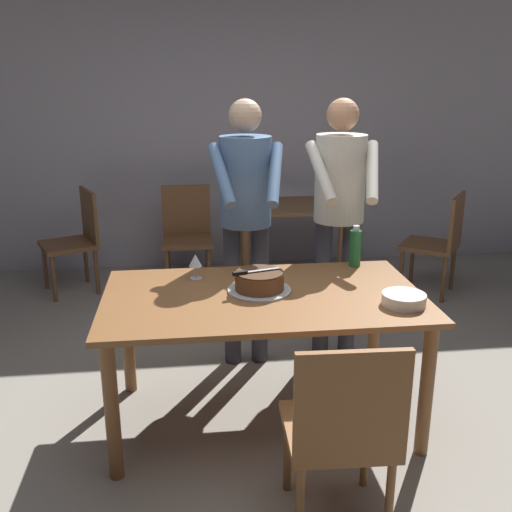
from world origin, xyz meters
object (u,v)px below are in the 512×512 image
(main_dining_table, at_px, (263,312))
(chair_near_side, at_px, (342,428))
(wine_glass_near, at_px, (195,261))
(background_chair_1, at_px, (76,237))
(person_cutting_cake, at_px, (246,206))
(cake_on_platter, at_px, (259,282))
(background_chair_0, at_px, (439,240))
(cake_knife, at_px, (247,272))
(plate_stack, at_px, (404,299))
(background_chair_2, at_px, (187,232))
(background_table, at_px, (289,222))
(person_standing_beside, at_px, (339,202))
(water_bottle, at_px, (355,248))

(main_dining_table, height_order, chair_near_side, chair_near_side)
(wine_glass_near, height_order, background_chair_1, background_chair_1)
(chair_near_side, bearing_deg, person_cutting_cake, 98.28)
(cake_on_platter, bearing_deg, wine_glass_near, 143.85)
(background_chair_0, distance_m, background_chair_1, 3.16)
(cake_knife, distance_m, background_chair_0, 2.55)
(plate_stack, xyz_separation_m, person_cutting_cake, (-0.70, 0.92, 0.30))
(background_chair_1, relative_size, background_chair_2, 1.00)
(background_table, height_order, background_chair_0, background_chair_0)
(plate_stack, distance_m, background_table, 2.45)
(person_standing_beside, bearing_deg, background_table, 92.04)
(main_dining_table, height_order, water_bottle, water_bottle)
(main_dining_table, xyz_separation_m, person_cutting_cake, (-0.02, 0.69, 0.43))
(plate_stack, distance_m, background_chair_1, 3.21)
(cake_on_platter, height_order, background_chair_1, background_chair_1)
(background_chair_0, bearing_deg, person_standing_beside, -138.93)
(main_dining_table, xyz_separation_m, cake_on_platter, (-0.01, 0.05, 0.15))
(background_table, relative_size, background_chair_1, 1.11)
(cake_knife, relative_size, background_chair_0, 0.30)
(person_cutting_cake, xyz_separation_m, chair_near_side, (0.23, -1.55, -0.58))
(water_bottle, relative_size, background_chair_1, 0.28)
(main_dining_table, relative_size, background_chair_2, 1.86)
(person_cutting_cake, height_order, background_table, person_cutting_cake)
(main_dining_table, xyz_separation_m, background_table, (0.53, 2.21, -0.07))
(cake_on_platter, distance_m, chair_near_side, 0.98)
(background_chair_0, bearing_deg, cake_knife, -137.04)
(cake_on_platter, relative_size, person_standing_beside, 0.20)
(person_standing_beside, bearing_deg, background_chair_2, 122.20)
(cake_knife, bearing_deg, person_standing_beside, 46.02)
(wine_glass_near, bearing_deg, water_bottle, 6.78)
(water_bottle, xyz_separation_m, background_chair_1, (-1.97, 1.83, -0.37))
(cake_on_platter, relative_size, wine_glass_near, 2.36)
(background_table, bearing_deg, wine_glass_near, -114.62)
(main_dining_table, height_order, cake_knife, cake_knife)
(cake_on_platter, distance_m, plate_stack, 0.75)
(wine_glass_near, relative_size, background_chair_0, 0.16)
(main_dining_table, bearing_deg, cake_knife, 162.07)
(water_bottle, relative_size, person_standing_beside, 0.15)
(cake_knife, height_order, water_bottle, water_bottle)
(person_standing_beside, distance_m, background_chair_2, 1.93)
(cake_on_platter, xyz_separation_m, background_chair_0, (1.78, 1.70, -0.31))
(wine_glass_near, bearing_deg, plate_stack, -26.94)
(background_table, bearing_deg, person_standing_beside, -87.96)
(wine_glass_near, xyz_separation_m, background_table, (0.88, 1.92, -0.28))
(cake_knife, xyz_separation_m, person_standing_beside, (0.67, 0.69, 0.21))
(cake_knife, distance_m, plate_stack, 0.81)
(cake_knife, height_order, plate_stack, cake_knife)
(background_chair_0, bearing_deg, chair_near_side, -120.86)
(background_table, xyz_separation_m, background_chair_1, (-1.89, 0.02, -0.09))
(background_table, bearing_deg, background_chair_2, 175.89)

